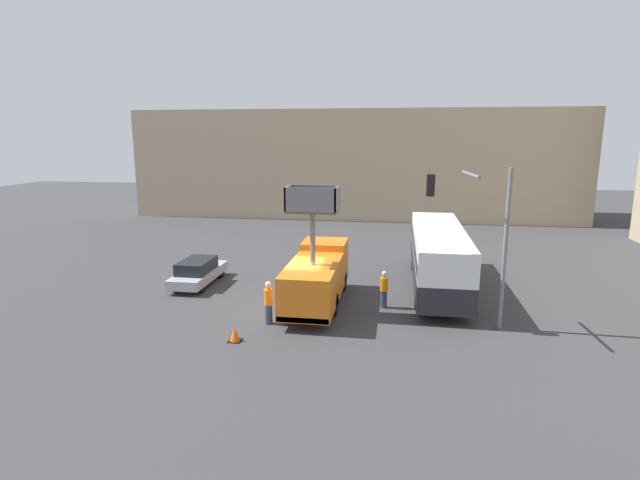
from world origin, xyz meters
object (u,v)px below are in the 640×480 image
at_px(utility_truck, 317,275).
at_px(road_worker_near_truck, 269,302).
at_px(traffic_cone_near_truck, 235,334).
at_px(parked_car_curbside, 198,272).
at_px(traffic_light_pole, 481,223).
at_px(road_worker_directing, 384,289).
at_px(city_bus, 438,253).

bearing_deg(utility_truck, road_worker_near_truck, -120.91).
distance_m(traffic_cone_near_truck, parked_car_curbside, 8.56).
relative_size(utility_truck, traffic_light_pole, 1.07).
relative_size(road_worker_directing, parked_car_curbside, 0.39).
height_order(road_worker_directing, parked_car_curbside, road_worker_directing).
height_order(road_worker_near_truck, parked_car_curbside, road_worker_near_truck).
xyz_separation_m(utility_truck, road_worker_directing, (3.23, 0.11, -0.62)).
distance_m(utility_truck, road_worker_directing, 3.30).
height_order(city_bus, traffic_light_pole, traffic_light_pole).
distance_m(city_bus, traffic_light_pole, 6.38).
xyz_separation_m(traffic_cone_near_truck, parked_car_curbside, (-4.54, 7.25, 0.45)).
height_order(traffic_cone_near_truck, parked_car_curbside, parked_car_curbside).
bearing_deg(parked_car_curbside, road_worker_near_truck, -43.69).
bearing_deg(parked_car_curbside, utility_truck, -18.25).
relative_size(city_bus, traffic_light_pole, 1.69).
bearing_deg(road_worker_near_truck, parked_car_curbside, 50.74).
xyz_separation_m(city_bus, road_worker_near_truck, (-7.69, -6.59, -0.96)).
bearing_deg(traffic_cone_near_truck, parked_car_curbside, 122.10).
xyz_separation_m(city_bus, traffic_light_pole, (1.19, -5.67, 2.66)).
bearing_deg(traffic_cone_near_truck, city_bus, 45.34).
distance_m(utility_truck, traffic_light_pole, 8.04).
bearing_deg(road_worker_near_truck, city_bus, -44.97).
distance_m(utility_truck, parked_car_curbside, 7.53).
height_order(utility_truck, road_worker_directing, utility_truck).
height_order(city_bus, parked_car_curbside, city_bus).
bearing_deg(road_worker_directing, traffic_light_pole, -153.25).
distance_m(city_bus, road_worker_directing, 4.69).
bearing_deg(road_worker_directing, traffic_cone_near_truck, 94.63).
xyz_separation_m(traffic_light_pole, traffic_cone_near_truck, (-9.75, -2.99, -4.32)).
bearing_deg(city_bus, traffic_light_pole, 177.97).
bearing_deg(city_bus, parked_car_curbside, 82.33).
bearing_deg(city_bus, road_worker_near_truck, 116.76).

